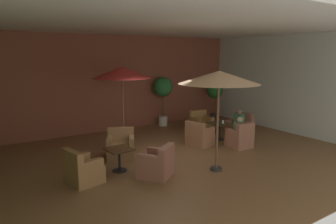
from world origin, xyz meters
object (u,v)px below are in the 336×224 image
Objects in this scene: armchair_front_left_south at (199,137)px; potted_tree_left_corner at (215,94)px; armchair_front_left_east at (201,125)px; patio_umbrella_tall_red at (122,73)px; cafe_table_front_right at (119,154)px; potted_tree_mid_left at (163,90)px; patio_umbrella_center_beige at (219,78)px; armchair_front_right_east at (157,165)px; armchair_front_right_south at (121,147)px; armchair_front_right_north at (83,170)px; armchair_front_left_north at (240,127)px; armchair_front_left_west at (240,138)px; patron_blue_shirt at (240,127)px; cafe_table_front_left at (219,127)px; iced_drink_cup at (223,122)px; patron_by_window at (239,118)px.

potted_tree_left_corner is (3.18, 2.83, 1.00)m from armchair_front_left_south.
armchair_front_left_east is 4.00m from patio_umbrella_tall_red.
armchair_front_left_east reaches higher than cafe_table_front_right.
armchair_front_left_east is at bearing -71.08° from potted_tree_mid_left.
patio_umbrella_center_beige reaches higher than cafe_table_front_right.
potted_tree_left_corner is at bearing 41.71° from armchair_front_left_south.
armchair_front_right_east is 5.96m from potted_tree_mid_left.
armchair_front_right_north is at bearing -141.74° from armchair_front_right_south.
armchair_front_left_east is at bearing 24.54° from cafe_table_front_right.
armchair_front_left_north is at bearing 9.76° from cafe_table_front_right.
potted_tree_mid_left is at bearing 96.83° from armchair_front_left_west.
patron_blue_shirt is at bearing -136.42° from armchair_front_left_north.
patio_umbrella_center_beige is (1.08, -3.73, 0.01)m from patio_umbrella_tall_red.
patron_blue_shirt reaches higher than armchair_front_left_south.
patio_umbrella_center_beige is at bearing -106.56° from potted_tree_mid_left.
armchair_front_right_north is 1.44× the size of patron_blue_shirt.
armchair_front_left_west is at bearing -39.16° from patio_umbrella_tall_red.
potted_tree_left_corner reaches higher than armchair_front_right_east.
cafe_table_front_left is at bearing -128.37° from potted_tree_left_corner.
armchair_front_left_north is 1.34× the size of patron_blue_shirt.
potted_tree_left_corner reaches higher than cafe_table_front_left.
armchair_front_left_south is 1.29× the size of cafe_table_front_right.
potted_tree_mid_left is at bearing 169.66° from potted_tree_left_corner.
iced_drink_cup is at bearing -25.44° from patio_umbrella_tall_red.
armchair_front_right_north is at bearing -167.50° from cafe_table_front_right.
armchair_front_left_west is 1.47× the size of patron_by_window.
patio_umbrella_tall_red is 4.27× the size of patron_blue_shirt.
cafe_table_front_right is 0.33× the size of potted_tree_mid_left.
armchair_front_right_east reaches higher than iced_drink_cup.
patron_blue_shirt reaches higher than armchair_front_left_west.
armchair_front_right_south is at bearing 173.02° from armchair_front_left_south.
patio_umbrella_tall_red reaches higher than armchair_front_right_south.
armchair_front_left_south reaches higher than iced_drink_cup.
armchair_front_left_north is at bearing -45.23° from armchair_front_left_east.
iced_drink_cup is at bearing -169.15° from patron_by_window.
patron_by_window is at bearing 2.95° from cafe_table_front_left.
iced_drink_cup is (3.84, 1.65, 0.37)m from armchair_front_right_east.
patron_by_window is at bearing -110.23° from potted_tree_left_corner.
cafe_table_front_left is 0.82× the size of armchair_front_left_east.
armchair_front_right_south is 9.85× the size of iced_drink_cup.
patron_blue_shirt is (1.06, -0.87, 0.38)m from armchair_front_left_south.
patron_by_window is (1.12, 0.06, 0.18)m from cafe_table_front_left.
armchair_front_right_south is 0.58× the size of potted_tree_left_corner.
armchair_front_right_east is 2.79m from patio_umbrella_center_beige.
patio_umbrella_center_beige reaches higher than armchair_front_left_west.
cafe_table_front_right is at bearing -170.17° from patron_by_window.
armchair_front_left_east is 1.00× the size of armchair_front_left_west.
patio_umbrella_tall_red is 1.00× the size of patio_umbrella_center_beige.
cafe_table_front_left is 1.17m from armchair_front_left_south.
potted_tree_mid_left is (2.68, 1.63, -0.92)m from patio_umbrella_tall_red.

